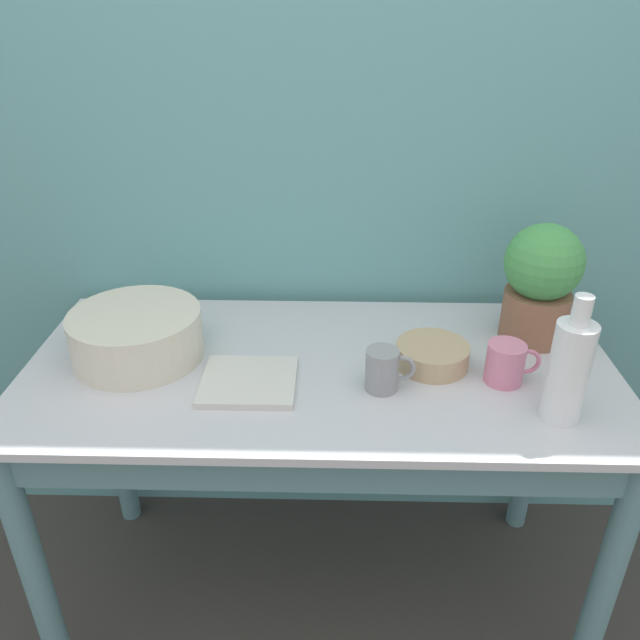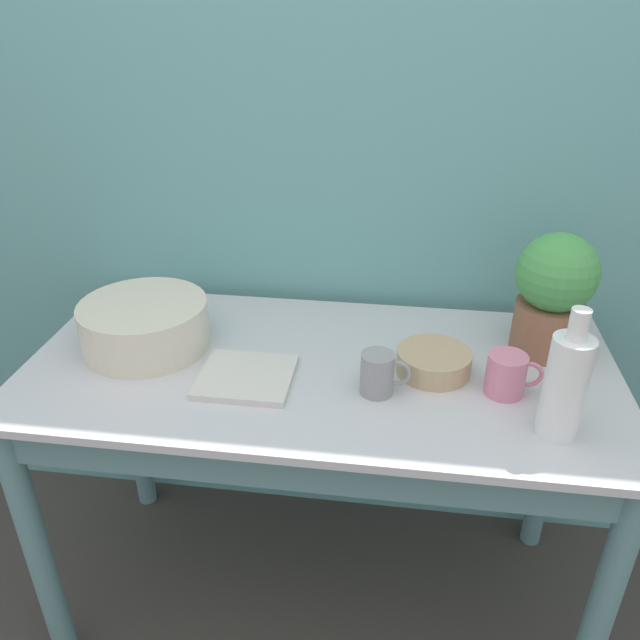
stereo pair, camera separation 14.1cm
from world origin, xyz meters
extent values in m
cube|color=#609E9E|center=(0.00, 0.72, 1.20)|extent=(6.00, 0.05, 2.40)
cylinder|color=slate|center=(-0.64, 0.05, 0.38)|extent=(0.06, 0.06, 0.77)
cylinder|color=slate|center=(0.64, 0.05, 0.38)|extent=(0.06, 0.06, 0.77)
cylinder|color=slate|center=(-0.64, 0.62, 0.38)|extent=(0.06, 0.06, 0.77)
cylinder|color=slate|center=(0.64, 0.62, 0.38)|extent=(0.06, 0.06, 0.77)
cube|color=slate|center=(0.00, 0.05, 0.72)|extent=(1.29, 0.02, 0.10)
cube|color=silver|center=(0.00, 0.33, 0.78)|extent=(1.39, 0.67, 0.02)
cylinder|color=#8C5B42|center=(0.53, 0.48, 0.85)|extent=(0.16, 0.16, 0.13)
sphere|color=#47994C|center=(0.53, 0.48, 0.99)|extent=(0.19, 0.19, 0.19)
cylinder|color=beige|center=(-0.44, 0.36, 0.85)|extent=(0.31, 0.31, 0.12)
cylinder|color=white|center=(0.50, 0.15, 0.90)|extent=(0.08, 0.08, 0.22)
cylinder|color=white|center=(0.50, 0.15, 1.03)|extent=(0.04, 0.04, 0.06)
cylinder|color=gray|center=(0.14, 0.24, 0.84)|extent=(0.07, 0.07, 0.10)
torus|color=gray|center=(0.18, 0.24, 0.84)|extent=(0.06, 0.01, 0.06)
cylinder|color=pink|center=(0.41, 0.28, 0.83)|extent=(0.09, 0.09, 0.09)
torus|color=pink|center=(0.46, 0.28, 0.84)|extent=(0.06, 0.01, 0.06)
cylinder|color=tan|center=(0.26, 0.34, 0.81)|extent=(0.17, 0.17, 0.05)
cube|color=beige|center=(-0.16, 0.25, 0.79)|extent=(0.21, 0.20, 0.02)
camera|label=1|loc=(0.03, -0.91, 1.58)|focal=35.00mm
camera|label=2|loc=(0.17, -0.90, 1.58)|focal=35.00mm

